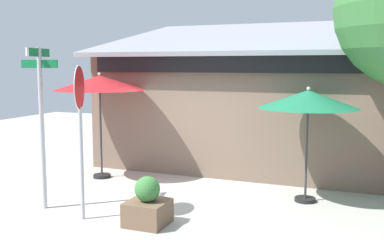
% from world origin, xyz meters
% --- Properties ---
extents(ground_plane, '(28.00, 28.00, 0.10)m').
position_xyz_m(ground_plane, '(0.00, 0.00, -0.05)').
color(ground_plane, '#ADA8A0').
extents(cafe_building, '(8.23, 6.08, 4.36)m').
position_xyz_m(cafe_building, '(0.67, 4.84, 1.72)').
color(cafe_building, '#705B4C').
rests_on(cafe_building, ground).
extents(street_sign_post, '(0.76, 0.82, 3.21)m').
position_xyz_m(street_sign_post, '(-1.96, -1.38, 1.93)').
color(street_sign_post, '#A8AAB2').
rests_on(street_sign_post, ground).
extents(stop_sign, '(0.34, 0.76, 2.88)m').
position_xyz_m(stop_sign, '(-0.86, -1.64, 2.03)').
color(stop_sign, '#A8AAB2').
rests_on(stop_sign, ground).
extents(patio_umbrella_crimson_left, '(2.29, 2.29, 2.69)m').
position_xyz_m(patio_umbrella_crimson_left, '(-2.29, 1.17, 2.41)').
color(patio_umbrella_crimson_left, black).
rests_on(patio_umbrella_crimson_left, ground).
extents(patio_umbrella_forest_green_center, '(2.07, 2.07, 2.43)m').
position_xyz_m(patio_umbrella_forest_green_center, '(2.85, 1.04, 2.15)').
color(patio_umbrella_forest_green_center, black).
rests_on(patio_umbrella_forest_green_center, ground).
extents(sidewalk_planter, '(0.72, 0.72, 0.89)m').
position_xyz_m(sidewalk_planter, '(0.40, -1.44, 0.35)').
color(sidewalk_planter, brown).
rests_on(sidewalk_planter, ground).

